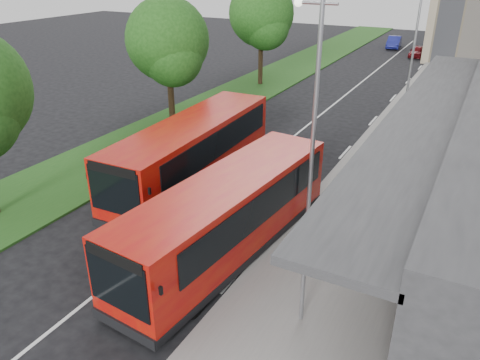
{
  "coord_description": "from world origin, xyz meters",
  "views": [
    {
      "loc": [
        9.17,
        -12.7,
        9.19
      ],
      "look_at": [
        1.53,
        1.6,
        1.5
      ],
      "focal_mm": 35.0,
      "sensor_mm": 36.0,
      "label": 1
    }
  ],
  "objects_px": {
    "bus_second": "(193,153)",
    "car_near": "(417,51)",
    "bus_main": "(228,217)",
    "bollard": "(409,101)",
    "lamp_post_near": "(313,105)",
    "litter_bin": "(386,152)",
    "tree_mid": "(168,45)",
    "car_far": "(394,42)",
    "lamp_post_far": "(415,32)",
    "tree_far": "(261,18)"
  },
  "relations": [
    {
      "from": "bollard",
      "to": "car_far",
      "type": "distance_m",
      "value": 24.93
    },
    {
      "from": "bus_second",
      "to": "car_near",
      "type": "height_order",
      "value": "bus_second"
    },
    {
      "from": "tree_mid",
      "to": "litter_bin",
      "type": "bearing_deg",
      "value": 1.12
    },
    {
      "from": "lamp_post_far",
      "to": "car_near",
      "type": "height_order",
      "value": "lamp_post_far"
    },
    {
      "from": "car_far",
      "to": "tree_mid",
      "type": "bearing_deg",
      "value": -105.5
    },
    {
      "from": "bus_main",
      "to": "bollard",
      "type": "bearing_deg",
      "value": 88.81
    },
    {
      "from": "tree_mid",
      "to": "bus_second",
      "type": "distance_m",
      "value": 8.71
    },
    {
      "from": "bus_main",
      "to": "car_near",
      "type": "relative_size",
      "value": 2.98
    },
    {
      "from": "bollard",
      "to": "car_near",
      "type": "relative_size",
      "value": 0.28
    },
    {
      "from": "bus_main",
      "to": "car_near",
      "type": "height_order",
      "value": "bus_main"
    },
    {
      "from": "tree_mid",
      "to": "bus_second",
      "type": "height_order",
      "value": "tree_mid"
    },
    {
      "from": "lamp_post_near",
      "to": "bus_second",
      "type": "distance_m",
      "value": 6.66
    },
    {
      "from": "lamp_post_far",
      "to": "tree_far",
      "type": "bearing_deg",
      "value": -175.13
    },
    {
      "from": "bus_second",
      "to": "tree_mid",
      "type": "bearing_deg",
      "value": 130.58
    },
    {
      "from": "lamp_post_far",
      "to": "bus_second",
      "type": "bearing_deg",
      "value": -106.84
    },
    {
      "from": "bus_second",
      "to": "car_near",
      "type": "relative_size",
      "value": 3.1
    },
    {
      "from": "litter_bin",
      "to": "bollard",
      "type": "bearing_deg",
      "value": 94.01
    },
    {
      "from": "tree_mid",
      "to": "car_far",
      "type": "height_order",
      "value": "tree_mid"
    },
    {
      "from": "car_far",
      "to": "tree_far",
      "type": "bearing_deg",
      "value": -110.5
    },
    {
      "from": "litter_bin",
      "to": "bollard",
      "type": "relative_size",
      "value": 1.09
    },
    {
      "from": "tree_far",
      "to": "lamp_post_near",
      "type": "height_order",
      "value": "lamp_post_near"
    },
    {
      "from": "lamp_post_near",
      "to": "bollard",
      "type": "xyz_separation_m",
      "value": [
        0.66,
        17.32,
        -4.09
      ]
    },
    {
      "from": "bus_main",
      "to": "litter_bin",
      "type": "distance_m",
      "value": 10.71
    },
    {
      "from": "bus_main",
      "to": "car_far",
      "type": "xyz_separation_m",
      "value": [
        -3.55,
        44.5,
        -0.77
      ]
    },
    {
      "from": "tree_mid",
      "to": "bus_main",
      "type": "relative_size",
      "value": 0.75
    },
    {
      "from": "bus_second",
      "to": "lamp_post_far",
      "type": "bearing_deg",
      "value": 71.56
    },
    {
      "from": "bollard",
      "to": "lamp_post_near",
      "type": "bearing_deg",
      "value": -92.19
    },
    {
      "from": "lamp_post_far",
      "to": "bollard",
      "type": "relative_size",
      "value": 8.41
    },
    {
      "from": "litter_bin",
      "to": "car_far",
      "type": "xyz_separation_m",
      "value": [
        -6.58,
        34.25,
        -0.02
      ]
    },
    {
      "from": "litter_bin",
      "to": "car_near",
      "type": "xyz_separation_m",
      "value": [
        -3.38,
        29.93,
        -0.1
      ]
    },
    {
      "from": "tree_far",
      "to": "litter_bin",
      "type": "distance_m",
      "value": 17.72
    },
    {
      "from": "bus_second",
      "to": "tree_far",
      "type": "bearing_deg",
      "value": 105.15
    },
    {
      "from": "tree_mid",
      "to": "lamp_post_near",
      "type": "xyz_separation_m",
      "value": [
        11.13,
        -7.05,
        -0.1
      ]
    },
    {
      "from": "car_far",
      "to": "lamp_post_far",
      "type": "bearing_deg",
      "value": -82.16
    },
    {
      "from": "lamp_post_far",
      "to": "bollard",
      "type": "distance_m",
      "value": 4.93
    },
    {
      "from": "tree_far",
      "to": "bus_main",
      "type": "bearing_deg",
      "value": -66.74
    },
    {
      "from": "lamp_post_near",
      "to": "car_far",
      "type": "bearing_deg",
      "value": 97.16
    },
    {
      "from": "bus_second",
      "to": "car_near",
      "type": "xyz_separation_m",
      "value": [
        3.71,
        36.13,
        -0.93
      ]
    },
    {
      "from": "lamp_post_near",
      "to": "bus_second",
      "type": "xyz_separation_m",
      "value": [
        -5.72,
        1.09,
        -3.22
      ]
    },
    {
      "from": "lamp_post_far",
      "to": "litter_bin",
      "type": "bearing_deg",
      "value": -83.87
    },
    {
      "from": "lamp_post_near",
      "to": "litter_bin",
      "type": "bearing_deg",
      "value": 79.41
    },
    {
      "from": "lamp_post_near",
      "to": "bus_main",
      "type": "xyz_separation_m",
      "value": [
        -1.67,
        -2.95,
        -3.29
      ]
    },
    {
      "from": "car_near",
      "to": "litter_bin",
      "type": "bearing_deg",
      "value": -84.2
    },
    {
      "from": "bollard",
      "to": "litter_bin",
      "type": "bearing_deg",
      "value": -85.99
    },
    {
      "from": "litter_bin",
      "to": "bus_second",
      "type": "bearing_deg",
      "value": -138.78
    },
    {
      "from": "car_near",
      "to": "car_far",
      "type": "bearing_deg",
      "value": 125.88
    },
    {
      "from": "litter_bin",
      "to": "car_far",
      "type": "distance_m",
      "value": 34.88
    },
    {
      "from": "lamp_post_far",
      "to": "bus_second",
      "type": "height_order",
      "value": "lamp_post_far"
    },
    {
      "from": "litter_bin",
      "to": "car_near",
      "type": "height_order",
      "value": "litter_bin"
    },
    {
      "from": "tree_mid",
      "to": "car_near",
      "type": "relative_size",
      "value": 2.23
    }
  ]
}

